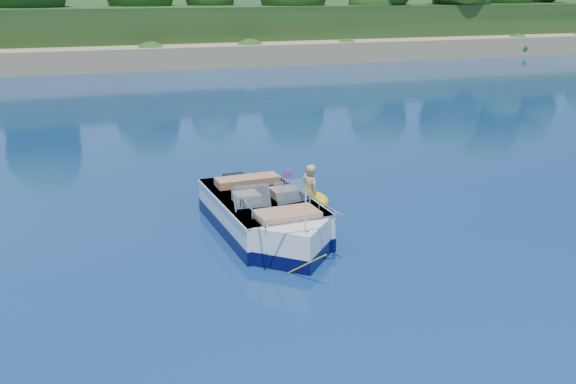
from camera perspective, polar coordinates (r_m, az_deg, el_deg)
name	(u,v)px	position (r m, az deg, el deg)	size (l,w,h in m)	color
ground	(367,284)	(12.51, 7.05, -8.14)	(160.00, 160.00, 0.00)	#0A1746
shoreline	(113,30)	(74.16, -15.30, 13.75)	(170.00, 59.00, 6.00)	#9D825B
motorboat	(267,220)	(14.65, -1.86, -2.49)	(2.25, 5.66, 1.88)	white
tow_tube	(305,202)	(16.76, 1.56, -0.86)	(1.28, 1.28, 0.32)	yellow
boy	(308,205)	(16.74, 1.80, -1.19)	(0.55, 0.36, 1.50)	tan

